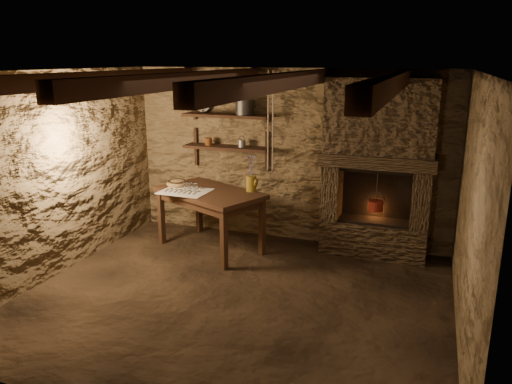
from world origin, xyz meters
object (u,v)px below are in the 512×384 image
(stoneware_jug, at_px, (251,176))
(iron_stockpot, at_px, (244,108))
(red_pot, at_px, (376,205))
(wooden_bowl, at_px, (177,184))
(work_table, at_px, (210,218))

(stoneware_jug, bearing_deg, iron_stockpot, 113.15)
(red_pot, bearing_deg, wooden_bowl, -171.18)
(iron_stockpot, bearing_deg, stoneware_jug, -59.36)
(wooden_bowl, bearing_deg, red_pot, 8.82)
(work_table, relative_size, red_pot, 3.05)
(stoneware_jug, distance_m, red_pot, 1.65)
(iron_stockpot, relative_size, red_pot, 0.46)
(work_table, xyz_separation_m, iron_stockpot, (0.27, 0.60, 1.42))
(work_table, distance_m, red_pot, 2.19)
(stoneware_jug, bearing_deg, red_pot, 3.80)
(stoneware_jug, distance_m, iron_stockpot, 0.98)
(work_table, relative_size, iron_stockpot, 6.63)
(work_table, bearing_deg, wooden_bowl, -163.68)
(stoneware_jug, height_order, wooden_bowl, stoneware_jug)
(iron_stockpot, distance_m, red_pot, 2.19)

